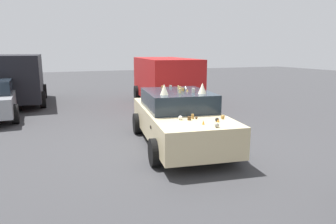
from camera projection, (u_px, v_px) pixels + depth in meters
The scene contains 4 objects.
ground_plane at pixel (178, 144), 8.07m from camera, with size 60.00×60.00×0.00m, color #38383A.
art_car_decorated at pixel (178, 118), 7.95m from camera, with size 4.56×2.48×1.67m.
parked_van_near_right at pixel (165, 79), 13.84m from camera, with size 5.33×2.78×2.10m.
parked_van_far_right at pixel (18, 77), 13.96m from camera, with size 5.00×2.36×2.25m.
Camera 1 is at (-7.06, 3.17, 2.46)m, focal length 32.43 mm.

